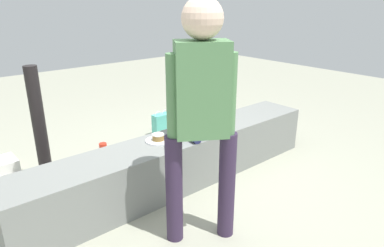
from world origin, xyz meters
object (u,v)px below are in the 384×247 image
Objects in this scene: cake_plate at (158,139)px; water_bottle_near_gift at (93,171)px; party_cup_red at (103,147)px; adult_standing at (202,105)px; handbag_black_leather at (165,149)px; gift_bag at (162,125)px; child_seated at (187,112)px; cake_box_white at (2,165)px.

cake_plate is 0.74m from water_bottle_near_gift.
water_bottle_near_gift reaches higher than party_cup_red.
handbag_black_leather is at bearing 64.92° from adult_standing.
cake_plate reaches higher than gift_bag.
gift_bag is 3.51× the size of party_cup_red.
party_cup_red is at bearing 105.03° from child_seated.
water_bottle_near_gift is at bearing -52.35° from cake_box_white.
adult_standing is 5.13× the size of handbag_black_leather.
water_bottle_near_gift is 0.79m from handbag_black_leather.
child_seated is at bearing -46.22° from cake_box_white.
party_cup_red is 0.33× the size of cake_box_white.
cake_plate is 0.80× the size of cake_box_white.
gift_bag is 1.26m from water_bottle_near_gift.
adult_standing is 7.74× the size of water_bottle_near_gift.
cake_box_white is at bearing 149.40° from handbag_black_leather.
cake_box_white is (-1.74, 0.26, -0.08)m from gift_bag.
gift_bag is at bearing 57.04° from handbag_black_leather.
handbag_black_leather is at bearing -3.35° from water_bottle_near_gift.
party_cup_red is 0.99m from cake_box_white.
party_cup_red is (0.14, 1.78, -0.93)m from adult_standing.
adult_standing is (-0.44, -0.68, 0.31)m from child_seated.
cake_box_white is 1.61m from handbag_black_leather.
water_bottle_near_gift is 0.67m from party_cup_red.
child_seated is 1.93m from cake_box_white.
cake_box_white is (-1.27, 1.32, -0.61)m from child_seated.
party_cup_red is 0.29× the size of handbag_black_leather.
gift_bag is 0.67m from handbag_black_leather.
cake_box_white is at bearing 112.51° from adult_standing.
gift_bag is at bearing -8.39° from cake_box_white.
adult_standing is 2.35m from cake_box_white.
adult_standing is 5.77× the size of cake_box_white.
party_cup_red is at bearing 124.49° from handbag_black_leather.
child_seated is 1.54× the size of handbag_black_leather.
water_bottle_near_gift is at bearing 140.66° from child_seated.
child_seated is at bearing -74.97° from party_cup_red.
adult_standing reaches higher than party_cup_red.
adult_standing is 7.18× the size of cake_plate.
adult_standing reaches higher than water_bottle_near_gift.
handbag_black_leather is (0.39, 0.46, -0.36)m from cake_plate.
party_cup_red is at bearing -12.63° from cake_box_white.
gift_bag is at bearing 24.08° from water_bottle_near_gift.
cake_box_white is at bearing 127.74° from cake_plate.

